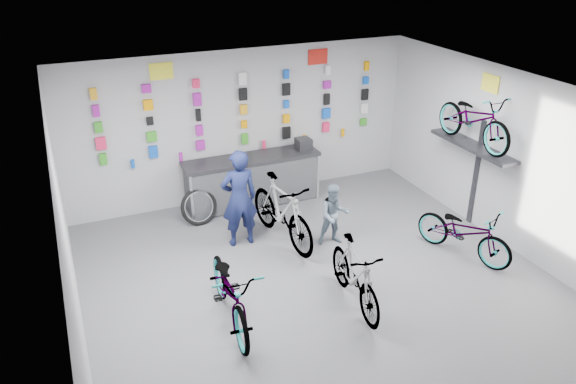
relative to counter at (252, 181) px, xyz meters
name	(u,v)px	position (x,y,z in m)	size (l,w,h in m)	color
floor	(335,301)	(0.00, -3.54, -0.49)	(8.00, 8.00, 0.00)	#4E4E53
ceiling	(343,106)	(0.00, -3.54, 2.51)	(8.00, 8.00, 0.00)	white
wall_back	(243,126)	(0.00, 0.46, 1.01)	(7.00, 7.00, 0.00)	silver
wall_left	(70,266)	(-3.50, -3.54, 1.01)	(8.00, 8.00, 0.00)	silver
wall_right	(532,172)	(3.50, -3.54, 1.01)	(8.00, 8.00, 0.00)	silver
counter	(252,181)	(0.00, 0.00, 0.00)	(2.70, 0.66, 1.00)	black
merch_wall	(241,114)	(-0.06, 0.39, 1.28)	(5.56, 0.08, 1.57)	green
wall_bracket	(473,150)	(3.33, -2.34, 0.98)	(0.39, 1.90, 2.00)	#333338
sign_left	(161,71)	(-1.50, 0.44, 2.23)	(0.42, 0.02, 0.30)	#FFF533
sign_right	(318,57)	(1.60, 0.44, 2.23)	(0.42, 0.02, 0.30)	red
sign_side	(490,83)	(3.48, -2.34, 2.16)	(0.02, 0.40, 0.30)	#FFF533
bike_left	(230,291)	(-1.56, -3.39, 0.02)	(0.68, 1.94, 1.02)	gray
bike_center	(355,275)	(0.22, -3.72, 0.02)	(0.48, 1.68, 1.01)	gray
bike_right	(464,232)	(2.56, -3.25, -0.03)	(0.60, 1.73, 0.91)	gray
bike_service	(282,211)	(-0.04, -1.60, 0.11)	(0.56, 1.98, 1.19)	gray
bike_wall	(474,119)	(3.25, -2.34, 1.57)	(0.63, 1.80, 0.95)	gray
clerk	(239,198)	(-0.73, -1.39, 0.39)	(0.64, 0.42, 1.74)	#141B44
customer	(334,215)	(0.76, -2.03, 0.07)	(0.54, 0.42, 1.12)	slate
spare_wheel	(199,207)	(-1.20, -0.37, -0.15)	(0.74, 0.39, 0.69)	black
register	(303,144)	(1.11, 0.01, 0.62)	(0.28, 0.30, 0.22)	black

